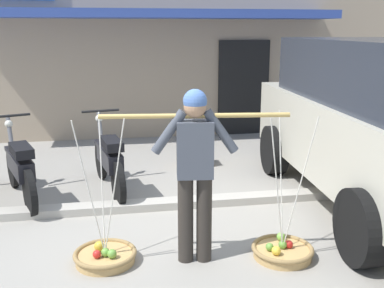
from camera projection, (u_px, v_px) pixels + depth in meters
ground_plane at (149, 232)px, 5.16m from camera, size 90.00×90.00×0.00m
sidewalk_curb at (145, 205)px, 5.81m from camera, size 20.00×0.24×0.10m
fruit_vendor at (195, 165)px, 4.31m from camera, size 1.75×0.25×1.70m
fruit_basket_left_side at (105, 255)px, 4.47m from camera, size 0.62×0.62×1.45m
fruit_basket_right_side at (282, 250)px, 4.58m from camera, size 0.62×0.62×1.45m
motorcycle_second_in_row at (20, 168)px, 6.00m from camera, size 0.75×1.74×1.09m
motorcycle_third_in_row at (109, 160)px, 6.35m from camera, size 0.57×1.80×1.09m
storefront_building at (142, 34)px, 11.58m from camera, size 13.00×6.00×4.20m
wooden_crate at (197, 156)px, 7.68m from camera, size 0.44×0.36×0.32m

